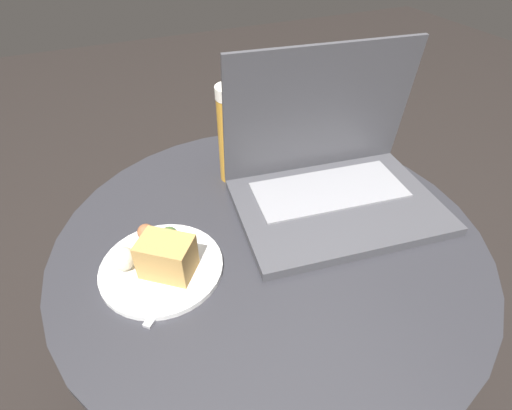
% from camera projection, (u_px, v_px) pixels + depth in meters
% --- Properties ---
extents(ground_plane, '(6.00, 6.00, 0.00)m').
position_uv_depth(ground_plane, '(265.00, 386.00, 1.03)').
color(ground_plane, black).
extents(table, '(0.73, 0.73, 0.54)m').
position_uv_depth(table, '(268.00, 286.00, 0.77)').
color(table, '#9E9EA3').
rests_on(table, ground_plane).
extents(laptop, '(0.39, 0.30, 0.27)m').
position_uv_depth(laptop, '(331.00, 174.00, 0.74)').
color(laptop, '#47474C').
rests_on(laptop, table).
extents(beer_glass, '(0.06, 0.06, 0.19)m').
position_uv_depth(beer_glass, '(233.00, 135.00, 0.76)').
color(beer_glass, gold).
rests_on(beer_glass, table).
extents(snack_plate, '(0.19, 0.19, 0.07)m').
position_uv_depth(snack_plate, '(160.00, 259.00, 0.62)').
color(snack_plate, white).
rests_on(snack_plate, table).
extents(fork, '(0.14, 0.15, 0.00)m').
position_uv_depth(fork, '(184.00, 271.00, 0.62)').
color(fork, '#B2B2B7').
rests_on(fork, table).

